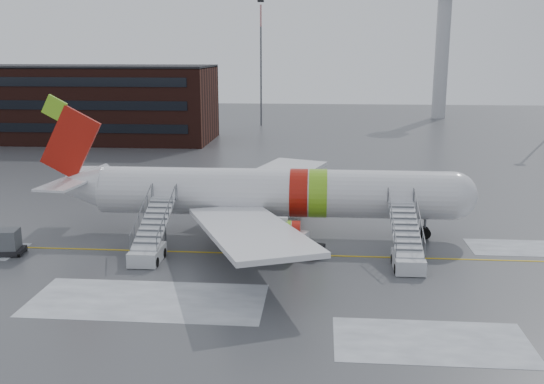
# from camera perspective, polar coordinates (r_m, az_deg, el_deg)

# --- Properties ---
(ground) EXTENTS (260.00, 260.00, 0.00)m
(ground) POSITION_cam_1_polar(r_m,az_deg,el_deg) (45.56, -0.80, -5.45)
(ground) COLOR #494C4F
(ground) RESTS_ON ground
(airliner) EXTENTS (35.03, 32.97, 11.18)m
(airliner) POSITION_cam_1_polar(r_m,az_deg,el_deg) (48.45, -0.92, -0.12)
(airliner) COLOR silver
(airliner) RESTS_ON ground
(airstair_fwd) EXTENTS (2.05, 7.70, 3.48)m
(airstair_fwd) POSITION_cam_1_polar(r_m,az_deg,el_deg) (43.00, 12.59, -5.42)
(airstair_fwd) COLOR silver
(airstair_fwd) RESTS_ON ground
(airstair_aft) EXTENTS (2.05, 7.70, 3.48)m
(airstair_aft) POSITION_cam_1_polar(r_m,az_deg,el_deg) (44.26, -11.42, -4.83)
(airstair_aft) COLOR #B9BCC1
(airstair_aft) RESTS_ON ground
(pushback_tug) EXTENTS (3.26, 2.86, 1.66)m
(pushback_tug) POSITION_cam_1_polar(r_m,az_deg,el_deg) (44.31, 2.72, -5.00)
(pushback_tug) COLOR black
(pushback_tug) RESTS_ON ground
(uld_container) EXTENTS (2.52, 2.00, 1.87)m
(uld_container) POSITION_cam_1_polar(r_m,az_deg,el_deg) (48.31, -23.67, -4.42)
(uld_container) COLOR black
(uld_container) RESTS_ON ground
(terminal_building) EXTENTS (62.00, 16.11, 12.30)m
(terminal_building) POSITION_cam_1_polar(r_m,az_deg,el_deg) (109.95, -22.08, 7.82)
(terminal_building) COLOR #3F1E16
(terminal_building) RESTS_ON ground
(control_tower) EXTENTS (6.40, 6.40, 30.00)m
(control_tower) POSITION_cam_1_polar(r_m,az_deg,el_deg) (140.45, 15.82, 14.35)
(control_tower) COLOR #B2B5BA
(control_tower) RESTS_ON ground
(light_mast_far_n) EXTENTS (1.20, 1.20, 24.25)m
(light_mast_far_n) POSITION_cam_1_polar(r_m,az_deg,el_deg) (121.61, -1.05, 12.78)
(light_mast_far_n) COLOR #595B60
(light_mast_far_n) RESTS_ON ground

